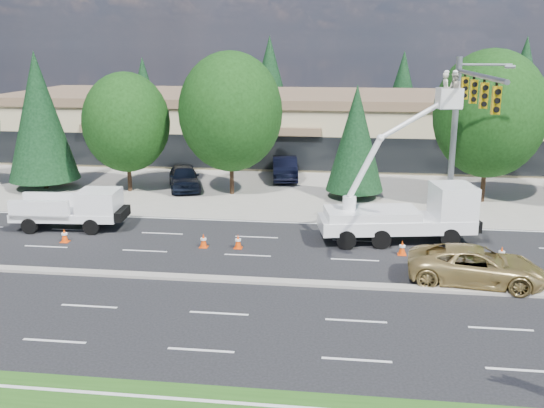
# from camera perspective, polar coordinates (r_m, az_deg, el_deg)

# --- Properties ---
(ground) EXTENTS (140.00, 140.00, 0.00)m
(ground) POSITION_cam_1_polar(r_m,az_deg,el_deg) (25.59, -3.50, -7.24)
(ground) COLOR black
(ground) RESTS_ON ground
(concrete_apron) EXTENTS (140.00, 22.00, 0.01)m
(concrete_apron) POSITION_cam_1_polar(r_m,az_deg,el_deg) (44.57, 1.23, 2.36)
(concrete_apron) COLOR gray
(concrete_apron) RESTS_ON ground
(road_median) EXTENTS (120.00, 0.55, 0.12)m
(road_median) POSITION_cam_1_polar(r_m,az_deg,el_deg) (25.57, -3.51, -7.12)
(road_median) COLOR gray
(road_median) RESTS_ON ground
(strip_mall) EXTENTS (50.40, 15.40, 5.50)m
(strip_mall) POSITION_cam_1_polar(r_m,az_deg,el_deg) (53.88, 2.37, 7.56)
(strip_mall) COLOR tan
(strip_mall) RESTS_ON ground
(tree_front_b) EXTENTS (4.68, 4.68, 9.22)m
(tree_front_b) POSITION_cam_1_polar(r_m,az_deg,el_deg) (43.69, -21.04, 7.71)
(tree_front_b) COLOR #332114
(tree_front_b) RESTS_ON ground
(tree_front_c) EXTENTS (5.71, 5.71, 7.92)m
(tree_front_c) POSITION_cam_1_polar(r_m,az_deg,el_deg) (41.25, -13.56, 7.48)
(tree_front_c) COLOR #332114
(tree_front_c) RESTS_ON ground
(tree_front_d) EXTENTS (6.67, 6.67, 9.25)m
(tree_front_d) POSITION_cam_1_polar(r_m,az_deg,el_deg) (39.25, -3.91, 8.65)
(tree_front_d) COLOR #332114
(tree_front_d) RESTS_ON ground
(tree_front_e) EXTENTS (3.66, 3.66, 7.22)m
(tree_front_e) POSITION_cam_1_polar(r_m,az_deg,el_deg) (38.72, 7.90, 6.16)
(tree_front_e) COLOR #332114
(tree_front_e) RESTS_ON ground
(tree_front_f) EXTENTS (6.78, 6.78, 9.41)m
(tree_front_f) POSITION_cam_1_polar(r_m,az_deg,el_deg) (39.44, 19.80, 7.99)
(tree_front_f) COLOR #332114
(tree_front_f) RESTS_ON ground
(tree_back_a) EXTENTS (4.21, 4.21, 8.30)m
(tree_back_a) POSITION_cam_1_polar(r_m,az_deg,el_deg) (69.26, -11.97, 10.21)
(tree_back_a) COLOR #332114
(tree_back_a) RESTS_ON ground
(tree_back_b) EXTENTS (5.35, 5.35, 10.54)m
(tree_back_b) POSITION_cam_1_polar(r_m,az_deg,el_deg) (65.96, -0.22, 11.36)
(tree_back_b) COLOR #332114
(tree_back_b) RESTS_ON ground
(tree_back_c) EXTENTS (4.57, 4.57, 9.01)m
(tree_back_c) POSITION_cam_1_polar(r_m,az_deg,el_deg) (65.70, 12.18, 10.30)
(tree_back_c) COLOR #332114
(tree_back_c) RESTS_ON ground
(tree_back_d) EXTENTS (5.31, 5.31, 10.47)m
(tree_back_d) POSITION_cam_1_polar(r_m,az_deg,el_deg) (67.71, 22.55, 10.31)
(tree_back_d) COLOR #332114
(tree_back_d) RESTS_ON ground
(signal_mast) EXTENTS (2.76, 10.16, 9.00)m
(signal_mast) POSITION_cam_1_polar(r_m,az_deg,el_deg) (31.04, 17.56, 7.57)
(signal_mast) COLOR gray
(signal_mast) RESTS_ON ground
(utility_pickup) EXTENTS (5.74, 2.56, 2.15)m
(utility_pickup) POSITION_cam_1_polar(r_m,az_deg,el_deg) (33.96, -18.05, -0.81)
(utility_pickup) COLOR white
(utility_pickup) RESTS_ON ground
(bucket_truck) EXTENTS (7.85, 3.62, 8.42)m
(bucket_truck) POSITION_cam_1_polar(r_m,az_deg,el_deg) (30.80, 12.92, -0.23)
(bucket_truck) COLOR white
(bucket_truck) RESTS_ON ground
(traffic_cone_a) EXTENTS (0.40, 0.40, 0.70)m
(traffic_cone_a) POSITION_cam_1_polar(r_m,az_deg,el_deg) (32.04, -18.94, -2.82)
(traffic_cone_a) COLOR #E63F07
(traffic_cone_a) RESTS_ON ground
(traffic_cone_b) EXTENTS (0.40, 0.40, 0.70)m
(traffic_cone_b) POSITION_cam_1_polar(r_m,az_deg,el_deg) (29.71, -6.47, -3.44)
(traffic_cone_b) COLOR #E63F07
(traffic_cone_b) RESTS_ON ground
(traffic_cone_c) EXTENTS (0.40, 0.40, 0.70)m
(traffic_cone_c) POSITION_cam_1_polar(r_m,az_deg,el_deg) (29.44, -3.21, -3.54)
(traffic_cone_c) COLOR #E63F07
(traffic_cone_c) RESTS_ON ground
(traffic_cone_d) EXTENTS (0.40, 0.40, 0.70)m
(traffic_cone_d) POSITION_cam_1_polar(r_m,az_deg,el_deg) (29.16, 12.15, -4.05)
(traffic_cone_d) COLOR #E63F07
(traffic_cone_d) RESTS_ON ground
(traffic_cone_e) EXTENTS (0.40, 0.40, 0.70)m
(traffic_cone_e) POSITION_cam_1_polar(r_m,az_deg,el_deg) (29.61, 20.80, -4.41)
(traffic_cone_e) COLOR #E63F07
(traffic_cone_e) RESTS_ON ground
(minivan) EXTENTS (5.79, 3.21, 1.53)m
(minivan) POSITION_cam_1_polar(r_m,az_deg,el_deg) (26.44, 18.66, -5.51)
(minivan) COLOR tan
(minivan) RESTS_ON ground
(parked_car_west) EXTENTS (3.40, 5.24, 1.66)m
(parked_car_west) POSITION_cam_1_polar(r_m,az_deg,el_deg) (41.74, -8.27, 2.51)
(parked_car_west) COLOR black
(parked_car_west) RESTS_ON ground
(parked_car_east) EXTENTS (2.41, 5.20, 1.65)m
(parked_car_east) POSITION_cam_1_polar(r_m,az_deg,el_deg) (44.32, 1.23, 3.38)
(parked_car_east) COLOR black
(parked_car_east) RESTS_ON ground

